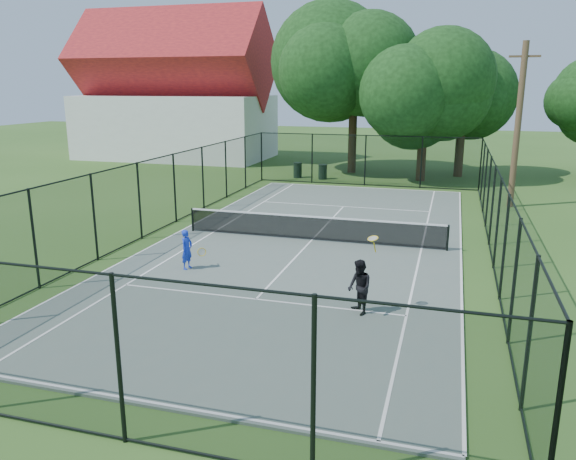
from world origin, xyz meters
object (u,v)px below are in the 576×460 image
(tennis_net, at_px, (312,227))
(trash_bin_left, at_px, (298,170))
(trash_bin_right, at_px, (323,172))
(player_blue, at_px, (187,249))
(player_black, at_px, (360,287))
(utility_pole, at_px, (518,125))

(tennis_net, relative_size, trash_bin_left, 10.31)
(trash_bin_left, distance_m, trash_bin_right, 1.69)
(player_blue, bearing_deg, tennis_net, 55.84)
(player_blue, distance_m, player_black, 6.29)
(utility_pole, bearing_deg, player_black, -107.64)
(trash_bin_left, distance_m, player_black, 22.54)
(tennis_net, height_order, trash_bin_left, tennis_net)
(trash_bin_right, height_order, player_black, player_black)
(utility_pole, relative_size, player_black, 3.87)
(tennis_net, bearing_deg, player_blue, -124.16)
(trash_bin_left, bearing_deg, tennis_net, -72.53)
(utility_pole, bearing_deg, tennis_net, -131.08)
(trash_bin_right, height_order, utility_pole, utility_pole)
(tennis_net, height_order, utility_pole, utility_pole)
(tennis_net, xyz_separation_m, player_blue, (-3.03, -4.47, 0.13))
(trash_bin_left, height_order, trash_bin_right, trash_bin_left)
(trash_bin_left, relative_size, player_black, 0.48)
(tennis_net, distance_m, player_blue, 5.40)
(player_blue, bearing_deg, utility_pole, 51.08)
(tennis_net, height_order, player_blue, player_blue)
(trash_bin_right, xyz_separation_m, player_black, (5.83, -21.13, 0.31))
(tennis_net, xyz_separation_m, trash_bin_left, (-4.62, 14.68, -0.08))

